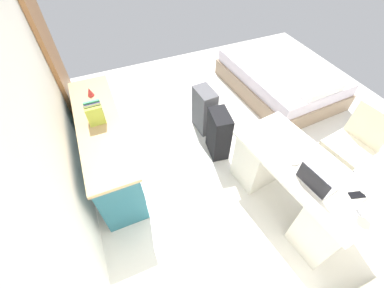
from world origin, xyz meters
TOP-DOWN VIEW (x-y plane):
  - ground_plane at (0.00, 0.00)m, footprint 5.38×5.38m
  - wall_back at (0.00, 2.19)m, footprint 4.08×0.10m
  - door_wooden at (1.49, 2.11)m, footprint 0.88×0.05m
  - desk at (-0.97, 0.07)m, footprint 1.51×0.84m
  - office_chair at (-0.83, -0.84)m, footprint 0.52×0.52m
  - credenza at (0.35, 1.81)m, footprint 1.80×0.48m
  - bed at (0.89, -1.16)m, footprint 1.97×1.50m
  - suitcase_black at (0.06, 0.45)m, footprint 0.39×0.27m
  - suitcase_spare_grey at (0.55, 0.42)m, footprint 0.37×0.24m
  - laptop at (-1.18, 0.15)m, footprint 0.34×0.26m
  - computer_mouse at (-0.92, 0.14)m, footprint 0.07×0.11m
  - cell_phone_near_laptop at (-1.42, -0.13)m, footprint 0.10×0.15m
  - desk_lamp at (-1.48, -0.01)m, footprint 0.16×0.11m
  - book_row at (0.38, 1.81)m, footprint 0.16×0.17m
  - figurine_small at (0.86, 1.81)m, footprint 0.08×0.08m

SIDE VIEW (x-z plane):
  - ground_plane at x=0.00m, z-range 0.00..0.00m
  - bed at x=0.89m, z-range -0.05..0.53m
  - suitcase_black at x=0.06m, z-range 0.00..0.67m
  - suitcase_spare_grey at x=0.55m, z-range 0.00..0.67m
  - desk at x=-0.97m, z-range 0.02..0.75m
  - credenza at x=0.35m, z-range 0.00..0.79m
  - office_chair at x=-0.83m, z-range -0.05..0.89m
  - cell_phone_near_laptop at x=-1.42m, z-range 0.73..0.74m
  - computer_mouse at x=-0.92m, z-range 0.73..0.76m
  - laptop at x=-1.18m, z-range 0.68..0.88m
  - figurine_small at x=0.86m, z-range 0.79..0.90m
  - book_row at x=0.38m, z-range 0.79..1.02m
  - desk_lamp at x=-1.48m, z-range 0.81..1.16m
  - door_wooden at x=1.49m, z-range 0.00..2.04m
  - wall_back at x=0.00m, z-range 0.00..2.78m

